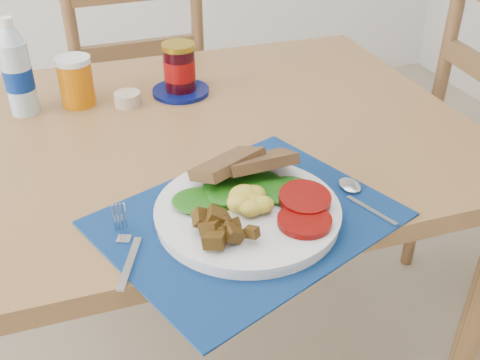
% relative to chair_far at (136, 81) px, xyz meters
% --- Properties ---
extents(table, '(1.40, 0.90, 0.75)m').
position_rel_chair_far_xyz_m(table, '(-0.08, -0.69, 0.08)').
color(table, brown).
rests_on(table, ground).
extents(chair_far, '(0.45, 0.43, 1.16)m').
position_rel_chair_far_xyz_m(chair_far, '(0.00, 0.00, 0.00)').
color(chair_far, '#54311E').
rests_on(chair_far, ground).
extents(placemat, '(0.56, 0.51, 0.00)m').
position_rel_chair_far_xyz_m(placemat, '(0.03, -1.04, 0.17)').
color(placemat, '#040F32').
rests_on(placemat, table).
extents(breakfast_plate, '(0.30, 0.30, 0.07)m').
position_rel_chair_far_xyz_m(breakfast_plate, '(0.03, -1.04, 0.19)').
color(breakfast_plate, silver).
rests_on(breakfast_plate, placemat).
extents(fork, '(0.06, 0.17, 0.00)m').
position_rel_chair_far_xyz_m(fork, '(-0.17, -1.06, 0.17)').
color(fork, '#B2B5BA').
rests_on(fork, placemat).
extents(spoon, '(0.05, 0.16, 0.00)m').
position_rel_chair_far_xyz_m(spoon, '(0.24, -1.04, 0.17)').
color(spoon, '#B2B5BA').
rests_on(spoon, placemat).
extents(water_bottle, '(0.06, 0.06, 0.22)m').
position_rel_chair_far_xyz_m(water_bottle, '(-0.32, -0.50, 0.26)').
color(water_bottle, '#ADBFCC').
rests_on(water_bottle, table).
extents(juice_glass, '(0.08, 0.08, 0.11)m').
position_rel_chair_far_xyz_m(juice_glass, '(-0.20, -0.49, 0.22)').
color(juice_glass, '#BB5E05').
rests_on(juice_glass, table).
extents(ramekin, '(0.06, 0.06, 0.03)m').
position_rel_chair_far_xyz_m(ramekin, '(-0.09, -0.53, 0.18)').
color(ramekin, tan).
rests_on(ramekin, table).
extents(jam_on_saucer, '(0.14, 0.14, 0.12)m').
position_rel_chair_far_xyz_m(jam_on_saucer, '(0.04, -0.51, 0.22)').
color(jam_on_saucer, '#040E4F').
rests_on(jam_on_saucer, table).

